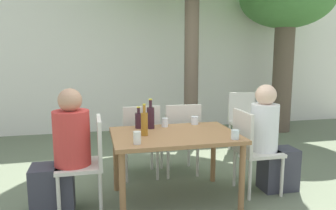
{
  "coord_description": "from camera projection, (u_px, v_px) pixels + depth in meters",
  "views": [
    {
      "loc": [
        -0.82,
        -3.18,
        1.56
      ],
      "look_at": [
        0.0,
        0.3,
        0.98
      ],
      "focal_mm": 35.0,
      "sensor_mm": 36.0,
      "label": 1
    }
  ],
  "objects": [
    {
      "name": "drinking_glass_0",
      "position": [
        137.0,
        138.0,
        2.98
      ],
      "size": [
        0.07,
        0.07,
        0.12
      ],
      "color": "silver",
      "rests_on": "dining_table_front"
    },
    {
      "name": "wine_bottle_1",
      "position": [
        139.0,
        120.0,
        3.59
      ],
      "size": [
        0.08,
        0.08,
        0.24
      ],
      "color": "#331923",
      "rests_on": "dining_table_front"
    },
    {
      "name": "person_seated_1",
      "position": [
        271.0,
        144.0,
        3.66
      ],
      "size": [
        0.55,
        0.3,
        1.21
      ],
      "rotation": [
        0.0,
        0.0,
        1.57
      ],
      "color": "#383842",
      "rests_on": "ground_plane"
    },
    {
      "name": "patio_chair_0",
      "position": [
        88.0,
        158.0,
        3.21
      ],
      "size": [
        0.44,
        0.44,
        0.93
      ],
      "rotation": [
        0.0,
        0.0,
        -1.57
      ],
      "color": "beige",
      "rests_on": "ground_plane"
    },
    {
      "name": "patio_chair_2",
      "position": [
        141.0,
        137.0,
        4.0
      ],
      "size": [
        0.44,
        0.44,
        0.93
      ],
      "rotation": [
        0.0,
        0.0,
        3.14
      ],
      "color": "beige",
      "rests_on": "ground_plane"
    },
    {
      "name": "patio_chair_1",
      "position": [
        251.0,
        146.0,
        3.6
      ],
      "size": [
        0.44,
        0.44,
        0.93
      ],
      "rotation": [
        0.0,
        0.0,
        1.57
      ],
      "color": "beige",
      "rests_on": "ground_plane"
    },
    {
      "name": "drinking_glass_1",
      "position": [
        235.0,
        135.0,
        3.15
      ],
      "size": [
        0.08,
        0.08,
        0.09
      ],
      "color": "silver",
      "rests_on": "dining_table_front"
    },
    {
      "name": "tree_far",
      "position": [
        287.0,
        4.0,
        6.17
      ],
      "size": [
        1.76,
        1.76,
        3.14
      ],
      "color": "brown",
      "rests_on": "ground_plane"
    },
    {
      "name": "cafe_building_wall",
      "position": [
        133.0,
        60.0,
        6.46
      ],
      "size": [
        10.0,
        0.08,
        2.8
      ],
      "color": "white",
      "rests_on": "ground_plane"
    },
    {
      "name": "amber_bottle_2",
      "position": [
        144.0,
        123.0,
        3.28
      ],
      "size": [
        0.07,
        0.07,
        0.32
      ],
      "color": "#9E661E",
      "rests_on": "dining_table_front"
    },
    {
      "name": "patio_chair_3",
      "position": [
        181.0,
        134.0,
        4.12
      ],
      "size": [
        0.44,
        0.44,
        0.93
      ],
      "rotation": [
        0.0,
        0.0,
        3.14
      ],
      "color": "beige",
      "rests_on": "ground_plane"
    },
    {
      "name": "dining_table_front",
      "position": [
        175.0,
        141.0,
        3.39
      ],
      "size": [
        1.28,
        0.9,
        0.73
      ],
      "color": "#996B42",
      "rests_on": "ground_plane"
    },
    {
      "name": "drinking_glass_3",
      "position": [
        195.0,
        120.0,
        3.8
      ],
      "size": [
        0.08,
        0.08,
        0.09
      ],
      "color": "white",
      "rests_on": "dining_table_front"
    },
    {
      "name": "drinking_glass_2",
      "position": [
        165.0,
        122.0,
        3.67
      ],
      "size": [
        0.07,
        0.07,
        0.1
      ],
      "color": "white",
      "rests_on": "dining_table_front"
    },
    {
      "name": "ground_plane",
      "position": [
        174.0,
        200.0,
        3.49
      ],
      "size": [
        30.0,
        30.0,
        0.0
      ],
      "primitive_type": "plane",
      "color": "#667056"
    },
    {
      "name": "person_seated_0",
      "position": [
        63.0,
        158.0,
        3.15
      ],
      "size": [
        0.57,
        0.35,
        1.22
      ],
      "rotation": [
        0.0,
        0.0,
        -1.57
      ],
      "color": "#383842",
      "rests_on": "ground_plane"
    },
    {
      "name": "patio_chair_4",
      "position": [
        244.0,
        118.0,
        5.12
      ],
      "size": [
        0.44,
        0.44,
        0.93
      ],
      "color": "beige",
      "rests_on": "ground_plane"
    },
    {
      "name": "wine_bottle_0",
      "position": [
        151.0,
        117.0,
        3.58
      ],
      "size": [
        0.08,
        0.08,
        0.33
      ],
      "color": "#331923",
      "rests_on": "dining_table_front"
    }
  ]
}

